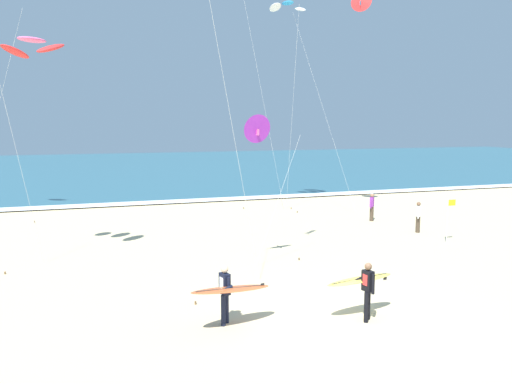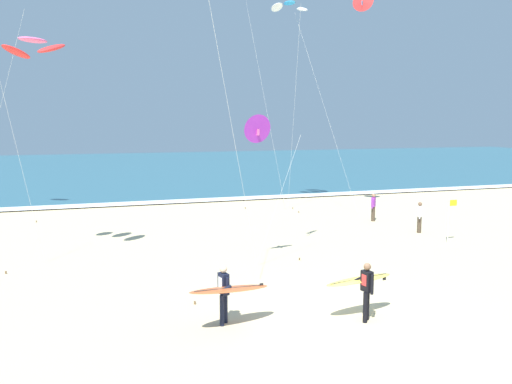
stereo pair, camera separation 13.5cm
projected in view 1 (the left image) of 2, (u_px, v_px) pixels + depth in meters
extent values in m
plane|color=beige|center=(336.00, 315.00, 15.77)|extent=(160.00, 160.00, 0.00)
cube|color=#2D6075|center=(137.00, 167.00, 65.70)|extent=(160.00, 60.00, 0.08)
cube|color=white|center=(184.00, 201.00, 37.80)|extent=(160.00, 1.69, 0.01)
cylinder|color=black|center=(223.00, 311.00, 14.88)|extent=(0.13, 0.13, 0.88)
cylinder|color=black|center=(227.00, 308.00, 15.11)|extent=(0.13, 0.13, 0.88)
cube|color=black|center=(225.00, 284.00, 14.90)|extent=(0.27, 0.38, 0.60)
cube|color=white|center=(221.00, 283.00, 14.84)|extent=(0.06, 0.20, 0.32)
sphere|color=beige|center=(225.00, 269.00, 14.84)|extent=(0.21, 0.21, 0.21)
cylinder|color=black|center=(229.00, 282.00, 14.69)|extent=(0.09, 0.09, 0.26)
cylinder|color=black|center=(228.00, 288.00, 14.60)|extent=(0.26, 0.14, 0.14)
cylinder|color=black|center=(221.00, 283.00, 15.09)|extent=(0.09, 0.09, 0.56)
ellipsoid|color=orange|center=(231.00, 289.00, 14.60)|extent=(2.51, 1.13, 0.27)
cube|color=#333333|center=(231.00, 288.00, 14.60)|extent=(2.09, 0.53, 0.18)
cube|color=#262628|center=(263.00, 286.00, 15.15)|extent=(0.12, 0.04, 0.14)
cylinder|color=black|center=(366.00, 307.00, 15.15)|extent=(0.13, 0.13, 0.88)
cylinder|color=black|center=(368.00, 305.00, 15.38)|extent=(0.13, 0.13, 0.88)
cube|color=black|center=(368.00, 281.00, 15.16)|extent=(0.25, 0.37, 0.60)
cube|color=red|center=(365.00, 280.00, 15.11)|extent=(0.04, 0.20, 0.32)
sphere|color=brown|center=(368.00, 267.00, 15.11)|extent=(0.21, 0.21, 0.21)
cylinder|color=black|center=(373.00, 284.00, 14.97)|extent=(0.09, 0.09, 0.56)
cylinder|color=black|center=(363.00, 275.00, 15.35)|extent=(0.09, 0.09, 0.26)
cylinder|color=black|center=(359.00, 279.00, 15.42)|extent=(0.26, 0.12, 0.14)
ellipsoid|color=#EFD14C|center=(360.00, 280.00, 15.49)|extent=(2.31, 0.86, 0.13)
cube|color=#333333|center=(360.00, 278.00, 15.48)|extent=(1.96, 0.33, 0.06)
cube|color=#262628|center=(385.00, 278.00, 15.93)|extent=(0.12, 0.03, 0.14)
cylinder|color=brown|center=(34.00, 222.00, 30.13)|extent=(0.06, 0.06, 0.10)
cone|color=purple|center=(257.00, 128.00, 20.40)|extent=(1.16, 0.52, 1.12)
cube|color=pink|center=(257.00, 132.00, 20.42)|extent=(0.08, 0.40, 0.24)
cylinder|color=silver|center=(279.00, 199.00, 21.21)|extent=(1.96, 0.30, 5.05)
cylinder|color=brown|center=(299.00, 259.00, 21.99)|extent=(0.06, 0.06, 0.10)
ellipsoid|color=red|center=(51.00, 48.00, 19.92)|extent=(1.35, 1.32, 0.58)
ellipsoid|color=pink|center=(32.00, 40.00, 20.35)|extent=(1.35, 1.32, 0.20)
ellipsoid|color=red|center=(15.00, 51.00, 20.87)|extent=(1.35, 1.32, 0.58)
cylinder|color=silver|center=(19.00, 161.00, 20.18)|extent=(1.31, 1.21, 8.19)
cylinder|color=brown|center=(5.00, 273.00, 19.96)|extent=(0.06, 0.06, 0.10)
cone|color=red|center=(361.00, 1.00, 31.30)|extent=(1.18, 1.17, 1.24)
cube|color=#2D99DB|center=(361.00, 3.00, 31.32)|extent=(0.33, 0.33, 0.24)
cylinder|color=silver|center=(324.00, 112.00, 33.08)|extent=(3.09, 3.04, 12.33)
cylinder|color=brown|center=(291.00, 208.00, 34.83)|extent=(0.06, 0.06, 0.10)
ellipsoid|color=white|center=(300.00, 9.00, 33.73)|extent=(0.68, 1.06, 0.51)
ellipsoid|color=#2D99DB|center=(288.00, 3.00, 33.42)|extent=(0.68, 1.05, 0.20)
ellipsoid|color=white|center=(275.00, 7.00, 33.19)|extent=(0.68, 1.06, 0.51)
cylinder|color=silver|center=(292.00, 110.00, 33.44)|extent=(0.02, 1.85, 12.52)
cylinder|color=brown|center=(297.00, 212.00, 33.40)|extent=(0.06, 0.06, 0.10)
cylinder|color=silver|center=(228.00, 106.00, 17.14)|extent=(2.75, 1.82, 12.16)
cylinder|color=brown|center=(195.00, 303.00, 16.67)|extent=(0.06, 0.06, 0.10)
cylinder|color=silver|center=(264.00, 104.00, 33.94)|extent=(2.44, 0.98, 13.40)
cylinder|color=brown|center=(244.00, 208.00, 34.90)|extent=(0.06, 0.06, 0.10)
cylinder|color=#4C3D2D|center=(418.00, 224.00, 27.44)|extent=(0.22, 0.22, 0.84)
cube|color=white|center=(418.00, 211.00, 27.34)|extent=(0.33, 0.37, 0.54)
sphere|color=brown|center=(419.00, 204.00, 27.29)|extent=(0.20, 0.20, 0.20)
cylinder|color=white|center=(418.00, 214.00, 27.16)|extent=(0.08, 0.08, 0.50)
cylinder|color=white|center=(418.00, 212.00, 27.56)|extent=(0.08, 0.08, 0.50)
cylinder|color=#4C3D2D|center=(372.00, 214.00, 30.60)|extent=(0.22, 0.22, 0.84)
cube|color=purple|center=(372.00, 202.00, 30.50)|extent=(0.36, 0.35, 0.54)
sphere|color=#A87A59|center=(372.00, 195.00, 30.45)|extent=(0.20, 0.20, 0.20)
cylinder|color=purple|center=(371.00, 204.00, 30.33)|extent=(0.08, 0.08, 0.50)
cylinder|color=purple|center=(373.00, 203.00, 30.70)|extent=(0.08, 0.08, 0.50)
cylinder|color=silver|center=(447.00, 221.00, 25.03)|extent=(0.05, 0.05, 2.10)
cube|color=yellow|center=(452.00, 203.00, 24.99)|extent=(0.40, 0.02, 0.28)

